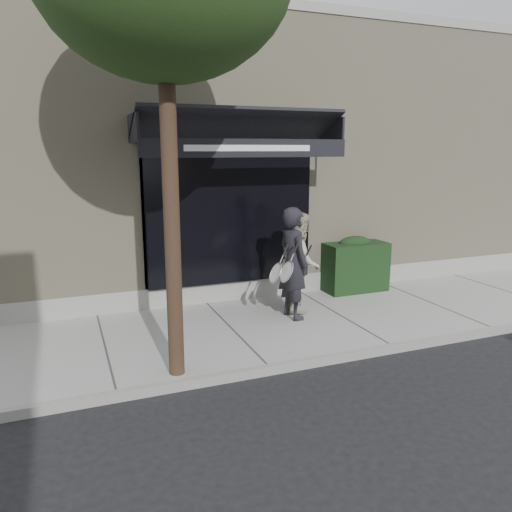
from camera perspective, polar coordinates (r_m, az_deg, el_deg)
name	(u,v)px	position (r m, az deg, el deg)	size (l,w,h in m)	color
ground	(338,320)	(9.09, 9.35, -7.28)	(80.00, 80.00, 0.00)	black
sidewalk	(338,317)	(9.07, 9.36, -6.92)	(20.00, 3.00, 0.12)	gray
curb	(391,348)	(7.86, 15.22, -10.15)	(20.00, 0.10, 0.14)	gray
building_facade	(242,159)	(13.07, -1.63, 10.99)	(14.30, 8.04, 5.64)	tan
hedge	(354,265)	(10.49, 11.15, -0.98)	(1.30, 0.70, 1.14)	black
pedestrian_front	(293,263)	(8.54, 4.27, -0.83)	(0.84, 0.90, 1.93)	black
pedestrian_back	(300,261)	(9.00, 5.01, -0.60)	(0.95, 1.06, 1.80)	#B6B191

